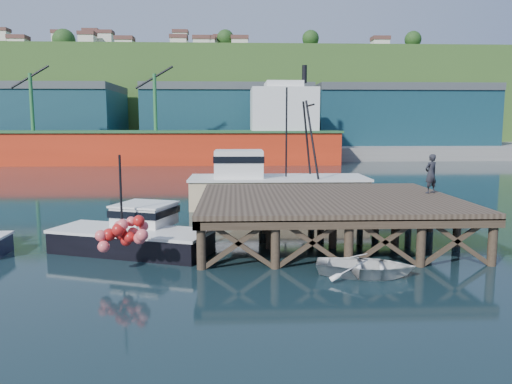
{
  "coord_description": "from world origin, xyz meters",
  "views": [
    {
      "loc": [
        1.1,
        -23.38,
        5.54
      ],
      "look_at": [
        2.19,
        2.0,
        2.08
      ],
      "focal_mm": 35.0,
      "sensor_mm": 36.0,
      "label": 1
    }
  ],
  "objects": [
    {
      "name": "far_quay",
      "position": [
        0.0,
        70.0,
        1.0
      ],
      "size": [
        160.0,
        40.0,
        2.0
      ],
      "primitive_type": "cube",
      "color": "gray",
      "rests_on": "ground"
    },
    {
      "name": "wharf",
      "position": [
        5.5,
        -0.19,
        1.94
      ],
      "size": [
        12.0,
        10.0,
        2.62
      ],
      "color": "brown",
      "rests_on": "ground"
    },
    {
      "name": "trawler",
      "position": [
        3.76,
        9.87,
        1.64
      ],
      "size": [
        11.89,
        4.31,
        7.94
      ],
      "rotation": [
        0.0,
        0.0,
        -0.01
      ],
      "color": "beige",
      "rests_on": "ground"
    },
    {
      "name": "hillside",
      "position": [
        0.0,
        100.0,
        11.0
      ],
      "size": [
        220.0,
        50.0,
        22.0
      ],
      "primitive_type": "cube",
      "color": "#2D511E",
      "rests_on": "ground"
    },
    {
      "name": "dinghy",
      "position": [
        5.88,
        -5.8,
        0.37
      ],
      "size": [
        4.1,
        3.35,
        0.74
      ],
      "primitive_type": "imported",
      "rotation": [
        0.0,
        0.0,
        1.33
      ],
      "color": "white",
      "rests_on": "ground"
    },
    {
      "name": "ground",
      "position": [
        0.0,
        0.0,
        0.0
      ],
      "size": [
        300.0,
        300.0,
        0.0
      ],
      "primitive_type": "plane",
      "color": "black",
      "rests_on": "ground"
    },
    {
      "name": "warehouse_mid",
      "position": [
        0.0,
        65.0,
        6.5
      ],
      "size": [
        28.0,
        16.0,
        9.0
      ],
      "primitive_type": "cube",
      "color": "#17414C",
      "rests_on": "far_quay"
    },
    {
      "name": "boat_black",
      "position": [
        -3.29,
        -1.78,
        0.79
      ],
      "size": [
        7.39,
        6.13,
        4.29
      ],
      "rotation": [
        0.0,
        0.0,
        -0.34
      ],
      "color": "black",
      "rests_on": "ground"
    },
    {
      "name": "warehouse_right",
      "position": [
        30.0,
        65.0,
        6.5
      ],
      "size": [
        30.0,
        16.0,
        9.0
      ],
      "primitive_type": "cube",
      "color": "#17414C",
      "rests_on": "far_quay"
    },
    {
      "name": "cargo_ship",
      "position": [
        -8.46,
        48.0,
        3.31
      ],
      "size": [
        55.5,
        10.0,
        13.75
      ],
      "color": "red",
      "rests_on": "ground"
    },
    {
      "name": "dockworker",
      "position": [
        10.83,
        0.84,
        3.1
      ],
      "size": [
        0.84,
        0.72,
        1.95
      ],
      "primitive_type": "imported",
      "rotation": [
        0.0,
        0.0,
        3.57
      ],
      "color": "black",
      "rests_on": "wharf"
    },
    {
      "name": "warehouse_left",
      "position": [
        -35.0,
        65.0,
        6.5
      ],
      "size": [
        32.0,
        16.0,
        9.0
      ],
      "primitive_type": "cube",
      "color": "#17414C",
      "rests_on": "far_quay"
    }
  ]
}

